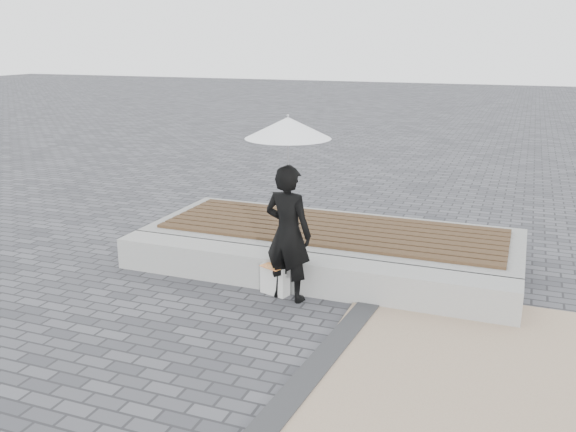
% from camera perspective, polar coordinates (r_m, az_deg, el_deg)
% --- Properties ---
extents(ground, '(80.00, 80.00, 0.00)m').
position_cam_1_polar(ground, '(6.23, -3.81, -11.94)').
color(ground, '#505055').
rests_on(ground, ground).
extents(edging_band, '(0.61, 5.20, 0.04)m').
position_cam_1_polar(edging_band, '(5.57, 1.20, -15.35)').
color(edging_band, '#323234').
rests_on(edging_band, ground).
extents(seating_ledge, '(5.00, 0.45, 0.40)m').
position_cam_1_polar(seating_ledge, '(7.50, 1.33, -5.27)').
color(seating_ledge, '#9D9C98').
rests_on(seating_ledge, ground).
extents(timber_platform, '(5.00, 2.00, 0.40)m').
position_cam_1_polar(timber_platform, '(8.57, 4.07, -2.56)').
color(timber_platform, '#979692').
rests_on(timber_platform, ground).
extents(timber_decking, '(4.60, 1.60, 0.04)m').
position_cam_1_polar(timber_decking, '(8.50, 4.10, -1.15)').
color(timber_decking, '#513823').
rests_on(timber_decking, timber_platform).
extents(woman, '(0.64, 0.48, 1.59)m').
position_cam_1_polar(woman, '(7.02, 0.00, -1.61)').
color(woman, black).
rests_on(woman, ground).
extents(parasol, '(0.95, 0.95, 1.21)m').
position_cam_1_polar(parasol, '(6.76, 0.00, 8.13)').
color(parasol, '#A3A3A7').
rests_on(parasol, ground).
extents(handbag, '(0.36, 0.17, 0.24)m').
position_cam_1_polar(handbag, '(7.28, 0.08, -3.23)').
color(handbag, black).
rests_on(handbag, seating_ledge).
extents(canvas_tote, '(0.37, 0.23, 0.36)m').
position_cam_1_polar(canvas_tote, '(7.35, -1.21, -5.87)').
color(canvas_tote, beige).
rests_on(canvas_tote, ground).
extents(magazine, '(0.32, 0.28, 0.01)m').
position_cam_1_polar(magazine, '(7.24, -1.36, -4.65)').
color(magazine, '#D2452F').
rests_on(magazine, canvas_tote).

